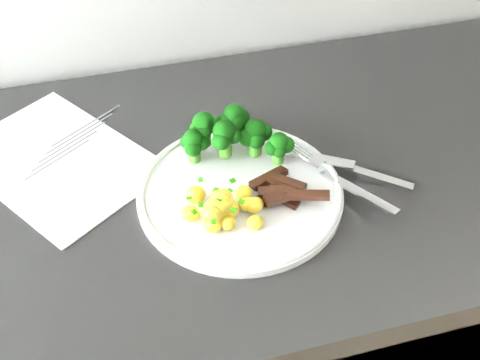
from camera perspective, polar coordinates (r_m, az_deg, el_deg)
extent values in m
cube|color=black|center=(1.21, 0.50, -14.36)|extent=(2.34, 0.59, 0.88)
cube|color=white|center=(0.92, -16.68, 1.73)|extent=(0.32, 0.34, 0.00)
cube|color=slate|center=(0.97, -14.10, 4.99)|extent=(0.11, 0.08, 0.00)
cube|color=slate|center=(0.96, -14.71, 4.24)|extent=(0.11, 0.07, 0.00)
cube|color=slate|center=(0.94, -15.33, 3.47)|extent=(0.10, 0.07, 0.00)
cube|color=slate|center=(0.93, -15.98, 2.67)|extent=(0.10, 0.07, 0.00)
cube|color=slate|center=(0.92, -16.63, 1.86)|extent=(0.10, 0.07, 0.00)
cylinder|color=white|center=(0.83, 0.00, -1.25)|extent=(0.28, 0.28, 0.01)
torus|color=white|center=(0.82, 0.00, -0.96)|extent=(0.27, 0.27, 0.01)
cylinder|color=#31641A|center=(0.85, -1.41, 3.08)|extent=(0.02, 0.02, 0.03)
sphere|color=black|center=(0.84, -0.61, 4.13)|extent=(0.02, 0.02, 0.02)
sphere|color=black|center=(0.85, -1.84, 4.54)|extent=(0.02, 0.02, 0.02)
sphere|color=black|center=(0.83, -1.76, 3.67)|extent=(0.03, 0.03, 0.03)
sphere|color=black|center=(0.83, -1.44, 4.63)|extent=(0.03, 0.03, 0.03)
cylinder|color=#31641A|center=(0.87, 1.42, 3.18)|extent=(0.02, 0.02, 0.03)
sphere|color=black|center=(0.86, 2.13, 4.51)|extent=(0.03, 0.03, 0.03)
sphere|color=black|center=(0.86, 1.10, 4.65)|extent=(0.02, 0.02, 0.02)
sphere|color=black|center=(0.85, 0.75, 4.00)|extent=(0.03, 0.03, 0.03)
sphere|color=black|center=(0.85, 1.55, 3.69)|extent=(0.02, 0.02, 0.02)
sphere|color=black|center=(0.85, 1.45, 4.71)|extent=(0.03, 0.03, 0.03)
cylinder|color=#31641A|center=(0.86, -4.27, 2.47)|extent=(0.02, 0.02, 0.02)
sphere|color=black|center=(0.85, -3.64, 3.58)|extent=(0.02, 0.02, 0.02)
sphere|color=black|center=(0.85, -4.94, 3.61)|extent=(0.02, 0.02, 0.02)
sphere|color=black|center=(0.84, -4.39, 2.95)|extent=(0.02, 0.02, 0.02)
sphere|color=black|center=(0.84, -4.37, 3.84)|extent=(0.03, 0.03, 0.03)
cylinder|color=#31641A|center=(0.88, -0.54, 4.67)|extent=(0.02, 0.02, 0.03)
sphere|color=black|center=(0.87, 0.11, 5.93)|extent=(0.02, 0.02, 0.02)
sphere|color=black|center=(0.88, -0.58, 6.13)|extent=(0.02, 0.02, 0.02)
sphere|color=black|center=(0.86, -1.25, 5.52)|extent=(0.03, 0.03, 0.03)
sphere|color=black|center=(0.86, -0.22, 5.30)|extent=(0.03, 0.03, 0.03)
sphere|color=black|center=(0.86, -0.55, 6.15)|extent=(0.03, 0.03, 0.03)
cylinder|color=#31641A|center=(0.87, -3.31, 4.01)|extent=(0.02, 0.02, 0.02)
sphere|color=black|center=(0.86, -2.65, 5.20)|extent=(0.02, 0.02, 0.02)
sphere|color=black|center=(0.87, -3.68, 5.42)|extent=(0.02, 0.02, 0.02)
sphere|color=black|center=(0.86, -4.09, 4.80)|extent=(0.02, 0.02, 0.02)
sphere|color=black|center=(0.85, -3.39, 4.49)|extent=(0.02, 0.02, 0.02)
sphere|color=black|center=(0.85, -3.38, 5.46)|extent=(0.03, 0.03, 0.03)
cylinder|color=#31641A|center=(0.86, 3.59, 2.29)|extent=(0.02, 0.02, 0.02)
sphere|color=black|center=(0.85, 4.32, 3.29)|extent=(0.02, 0.02, 0.02)
sphere|color=black|center=(0.85, 3.50, 3.59)|extent=(0.02, 0.02, 0.02)
sphere|color=black|center=(0.84, 3.03, 2.99)|extent=(0.02, 0.02, 0.02)
sphere|color=black|center=(0.84, 3.70, 2.68)|extent=(0.02, 0.02, 0.02)
sphere|color=black|center=(0.84, 3.66, 3.59)|extent=(0.03, 0.03, 0.03)
ellipsoid|color=yellow|center=(0.78, -1.82, -3.22)|extent=(0.03, 0.03, 0.03)
ellipsoid|color=yellow|center=(0.77, -2.51, -4.17)|extent=(0.02, 0.02, 0.02)
ellipsoid|color=yellow|center=(0.77, 1.42, -3.99)|extent=(0.02, 0.02, 0.02)
ellipsoid|color=yellow|center=(0.78, -1.88, -3.20)|extent=(0.02, 0.02, 0.02)
ellipsoid|color=yellow|center=(0.79, 1.34, -2.33)|extent=(0.02, 0.02, 0.02)
ellipsoid|color=yellow|center=(0.78, -2.24, -3.32)|extent=(0.02, 0.02, 0.02)
ellipsoid|color=yellow|center=(0.79, -2.61, -2.73)|extent=(0.03, 0.02, 0.02)
ellipsoid|color=yellow|center=(0.77, -1.15, -4.04)|extent=(0.02, 0.02, 0.02)
ellipsoid|color=yellow|center=(0.78, -1.04, -2.72)|extent=(0.03, 0.03, 0.03)
ellipsoid|color=yellow|center=(0.78, -1.99, -1.70)|extent=(0.02, 0.02, 0.02)
ellipsoid|color=yellow|center=(0.79, 0.62, -2.24)|extent=(0.02, 0.02, 0.02)
ellipsoid|color=yellow|center=(0.78, -1.58, -1.63)|extent=(0.02, 0.02, 0.02)
ellipsoid|color=yellow|center=(0.77, -1.98, -2.46)|extent=(0.03, 0.02, 0.02)
ellipsoid|color=yellow|center=(0.76, -2.89, -3.07)|extent=(0.02, 0.02, 0.02)
ellipsoid|color=yellow|center=(0.81, 0.38, -1.26)|extent=(0.02, 0.02, 0.02)
ellipsoid|color=yellow|center=(0.77, -1.47, -2.02)|extent=(0.02, 0.02, 0.02)
ellipsoid|color=yellow|center=(0.76, -2.22, -2.69)|extent=(0.02, 0.02, 0.02)
ellipsoid|color=yellow|center=(0.77, -2.49, -2.52)|extent=(0.02, 0.02, 0.02)
ellipsoid|color=yellow|center=(0.76, -2.59, -3.22)|extent=(0.02, 0.02, 0.02)
ellipsoid|color=yellow|center=(0.80, -4.14, -1.38)|extent=(0.03, 0.02, 0.02)
ellipsoid|color=yellow|center=(0.77, -1.77, -1.98)|extent=(0.03, 0.02, 0.02)
ellipsoid|color=yellow|center=(0.77, -1.76, -2.44)|extent=(0.02, 0.02, 0.02)
ellipsoid|color=yellow|center=(0.78, -4.67, -3.11)|extent=(0.02, 0.02, 0.02)
cube|color=#1B6705|center=(0.76, -4.29, -2.99)|extent=(0.01, 0.01, 0.00)
cube|color=#1B6705|center=(0.74, -2.47, -3.88)|extent=(0.01, 0.01, 0.00)
cube|color=#1B6705|center=(0.77, -1.98, -2.09)|extent=(0.01, 0.01, 0.00)
cube|color=#1B6705|center=(0.77, -1.48, -1.61)|extent=(0.01, 0.01, 0.00)
cube|color=#1B6705|center=(0.79, -3.70, 0.04)|extent=(0.01, 0.01, 0.00)
cube|color=#1B6705|center=(0.75, -0.60, -2.80)|extent=(0.01, 0.01, 0.00)
cube|color=#1B6705|center=(0.77, -3.69, -2.33)|extent=(0.01, 0.01, 0.00)
cube|color=#1B6705|center=(0.77, -2.15, -1.45)|extent=(0.01, 0.01, 0.00)
cube|color=#1B6705|center=(0.79, -0.69, -0.05)|extent=(0.01, 0.01, 0.00)
cube|color=#1B6705|center=(0.78, -2.27, -0.95)|extent=(0.01, 0.01, 0.00)
cube|color=#1B6705|center=(0.77, 0.15, -2.01)|extent=(0.01, 0.01, 0.00)
cube|color=#1B6705|center=(0.78, -0.99, -1.00)|extent=(0.01, 0.01, 0.00)
cube|color=#1B6705|center=(0.78, -4.75, -1.68)|extent=(0.01, 0.01, 0.00)
cube|color=#1B6705|center=(0.76, -1.92, -1.80)|extent=(0.01, 0.01, 0.00)
cube|color=black|center=(0.81, 3.02, -1.23)|extent=(0.05, 0.04, 0.01)
cube|color=black|center=(0.81, 3.83, -1.65)|extent=(0.05, 0.05, 0.01)
cube|color=black|center=(0.82, 4.12, -1.14)|extent=(0.06, 0.02, 0.01)
cube|color=black|center=(0.81, 3.26, -1.36)|extent=(0.06, 0.04, 0.01)
cube|color=black|center=(0.83, 2.70, 0.18)|extent=(0.06, 0.04, 0.02)
cube|color=black|center=(0.80, 3.42, -1.03)|extent=(0.05, 0.02, 0.01)
cube|color=black|center=(0.80, 4.00, -1.47)|extent=(0.05, 0.03, 0.01)
cube|color=black|center=(0.80, 6.39, -1.41)|extent=(0.06, 0.03, 0.01)
cube|color=black|center=(0.81, 4.40, -0.26)|extent=(0.05, 0.05, 0.01)
cube|color=silver|center=(0.83, 10.99, -1.07)|extent=(0.07, 0.12, 0.02)
cube|color=silver|center=(0.86, 6.96, 1.80)|extent=(0.03, 0.03, 0.01)
cylinder|color=silver|center=(0.87, 6.00, 2.90)|extent=(0.02, 0.04, 0.00)
cylinder|color=silver|center=(0.87, 5.79, 2.77)|extent=(0.02, 0.04, 0.00)
cylinder|color=silver|center=(0.87, 5.58, 2.63)|extent=(0.02, 0.04, 0.00)
cylinder|color=silver|center=(0.86, 5.37, 2.49)|extent=(0.02, 0.04, 0.00)
cube|color=silver|center=(0.87, 7.07, 2.09)|extent=(0.10, 0.08, 0.01)
cube|color=silver|center=(0.87, 12.91, 0.11)|extent=(0.08, 0.07, 0.02)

